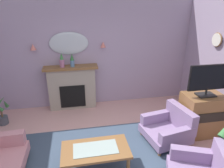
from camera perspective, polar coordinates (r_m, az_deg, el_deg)
name	(u,v)px	position (r m, az deg, el deg)	size (l,w,h in m)	color
wall_back	(89,54)	(5.31, -6.56, 8.54)	(6.45, 0.10, 2.81)	#9E8CA8
patterned_rug	(104,166)	(3.74, -2.27, -22.40)	(3.20, 2.40, 0.01)	#38475B
fireplace	(72,88)	(5.34, -11.29, -1.06)	(1.36, 0.36, 1.16)	gray
mantel_vase_left	(62,61)	(5.09, -14.18, 6.48)	(0.12, 0.12, 0.36)	#9E6084
mantel_vase_right	(72,60)	(5.08, -11.34, 6.63)	(0.11, 0.11, 0.32)	#4C7093
wall_mirror	(69,43)	(5.16, -12.24, 11.29)	(0.96, 0.06, 0.56)	#B2BCC6
wall_sconce_left	(33,47)	(5.21, -21.70, 9.80)	(0.14, 0.14, 0.14)	#D17066
wall_sconce_right	(103,45)	(5.17, -2.58, 11.21)	(0.14, 0.14, 0.14)	#D17066
wall_clock	(217,40)	(4.97, 27.83, 11.15)	(0.04, 0.31, 0.31)	silver
coffee_table	(96,151)	(3.44, -4.71, -18.68)	(1.10, 0.60, 0.45)	brown
armchair_in_corner	(170,127)	(4.28, 16.15, -11.78)	(0.95, 0.93, 0.71)	gray
tv_cabinet	(201,114)	(4.66, 24.16, -7.94)	(0.80, 0.57, 0.90)	brown
tv_flatscreen	(209,80)	(4.33, 25.92, 1.16)	(0.84, 0.24, 0.65)	black
potted_plant_small_fern	(1,113)	(5.29, -29.12, -7.19)	(0.35, 0.36, 0.66)	#474C56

